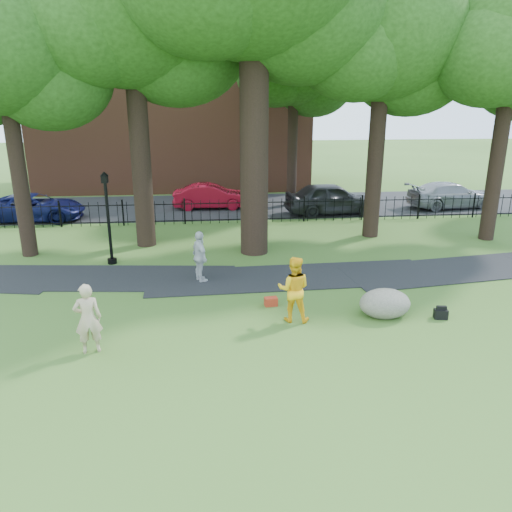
{
  "coord_description": "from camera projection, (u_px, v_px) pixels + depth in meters",
  "views": [
    {
      "loc": [
        -1.79,
        -12.39,
        6.1
      ],
      "look_at": [
        -0.41,
        2.0,
        1.45
      ],
      "focal_mm": 35.0,
      "sensor_mm": 36.0,
      "label": 1
    }
  ],
  "objects": [
    {
      "name": "red_bag",
      "position": [
        271.0,
        302.0,
        15.17
      ],
      "size": [
        0.41,
        0.29,
        0.26
      ],
      "primitive_type": "cube",
      "rotation": [
        0.0,
        0.0,
        0.12
      ],
      "color": "#9E2B16",
      "rests_on": "ground"
    },
    {
      "name": "silver_car",
      "position": [
        450.0,
        195.0,
        28.3
      ],
      "size": [
        5.2,
        2.65,
        1.45
      ],
      "primitive_type": "imported",
      "rotation": [
        0.0,
        0.0,
        1.7
      ],
      "color": "gray",
      "rests_on": "ground"
    },
    {
      "name": "man",
      "position": [
        294.0,
        289.0,
        13.94
      ],
      "size": [
        1.05,
        0.9,
        1.89
      ],
      "primitive_type": "imported",
      "rotation": [
        0.0,
        0.0,
        2.93
      ],
      "color": "#F4AE14",
      "rests_on": "ground"
    },
    {
      "name": "navy_van",
      "position": [
        34.0,
        207.0,
        25.38
      ],
      "size": [
        4.97,
        2.37,
        1.37
      ],
      "primitive_type": "imported",
      "rotation": [
        0.0,
        0.0,
        1.55
      ],
      "color": "#0D1143",
      "rests_on": "ground"
    },
    {
      "name": "footpath",
      "position": [
        291.0,
        277.0,
        17.56
      ],
      "size": [
        36.07,
        3.85,
        0.03
      ],
      "primitive_type": "cube",
      "rotation": [
        0.0,
        0.0,
        0.03
      ],
      "color": "black",
      "rests_on": "ground"
    },
    {
      "name": "backpack",
      "position": [
        441.0,
        314.0,
        14.28
      ],
      "size": [
        0.4,
        0.29,
        0.28
      ],
      "primitive_type": "cube",
      "rotation": [
        0.0,
        0.0,
        -0.16
      ],
      "color": "black",
      "rests_on": "ground"
    },
    {
      "name": "iron_fence",
      "position": [
        245.0,
        211.0,
        24.96
      ],
      "size": [
        44.0,
        0.04,
        1.2
      ],
      "color": "black",
      "rests_on": "ground"
    },
    {
      "name": "lamppost",
      "position": [
        108.0,
        220.0,
        18.51
      ],
      "size": [
        0.35,
        0.35,
        3.5
      ],
      "rotation": [
        0.0,
        0.0,
        -0.12
      ],
      "color": "black",
      "rests_on": "ground"
    },
    {
      "name": "woman",
      "position": [
        88.0,
        319.0,
        12.19
      ],
      "size": [
        0.74,
        0.57,
        1.81
      ],
      "primitive_type": "imported",
      "rotation": [
        0.0,
        0.0,
        3.37
      ],
      "color": "tan",
      "rests_on": "ground"
    },
    {
      "name": "boulder",
      "position": [
        385.0,
        302.0,
        14.4
      ],
      "size": [
        1.7,
        1.43,
        0.87
      ],
      "primitive_type": "ellipsoid",
      "rotation": [
        0.0,
        0.0,
        -0.23
      ],
      "color": "#656454",
      "rests_on": "ground"
    },
    {
      "name": "red_sedan",
      "position": [
        211.0,
        196.0,
        28.09
      ],
      "size": [
        4.24,
        1.55,
        1.39
      ],
      "primitive_type": "imported",
      "rotation": [
        0.0,
        0.0,
        1.55
      ],
      "color": "maroon",
      "rests_on": "ground"
    },
    {
      "name": "grey_car",
      "position": [
        331.0,
        198.0,
        26.8
      ],
      "size": [
        5.14,
        2.47,
        1.69
      ],
      "primitive_type": "imported",
      "rotation": [
        0.0,
        0.0,
        1.67
      ],
      "color": "black",
      "rests_on": "ground"
    },
    {
      "name": "tree_row",
      "position": [
        264.0,
        40.0,
        19.28
      ],
      "size": [
        26.82,
        7.96,
        12.42
      ],
      "color": "black",
      "rests_on": "ground"
    },
    {
      "name": "ground",
      "position": [
        278.0,
        327.0,
        13.77
      ],
      "size": [
        120.0,
        120.0,
        0.0
      ],
      "primitive_type": "plane",
      "color": "#3A5B20",
      "rests_on": "ground"
    },
    {
      "name": "street",
      "position": [
        240.0,
        206.0,
        28.93
      ],
      "size": [
        80.0,
        7.0,
        0.02
      ],
      "primitive_type": "cube",
      "color": "black",
      "rests_on": "ground"
    },
    {
      "name": "brick_building",
      "position": [
        174.0,
        97.0,
        34.31
      ],
      "size": [
        18.0,
        8.0,
        12.0
      ],
      "primitive_type": "cube",
      "color": "brown",
      "rests_on": "ground"
    },
    {
      "name": "pedestrian",
      "position": [
        200.0,
        257.0,
        16.89
      ],
      "size": [
        0.81,
        1.14,
        1.79
      ],
      "primitive_type": "imported",
      "rotation": [
        0.0,
        0.0,
        1.97
      ],
      "color": "#B4B5BA",
      "rests_on": "ground"
    }
  ]
}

